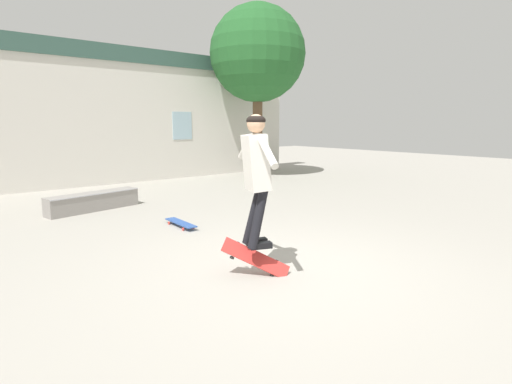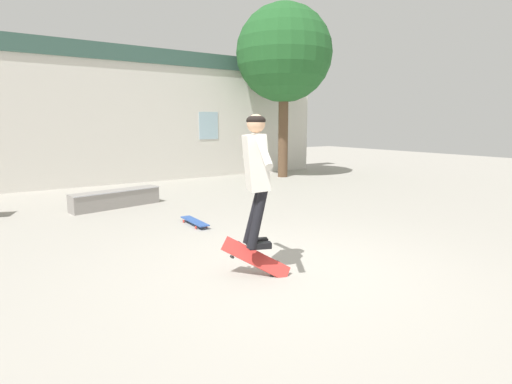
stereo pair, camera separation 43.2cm
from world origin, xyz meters
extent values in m
plane|color=#A39E93|center=(0.00, 0.00, 0.00)|extent=(40.00, 40.00, 0.00)
cube|color=beige|center=(0.00, 8.70, 1.80)|extent=(15.28, 0.40, 3.59)
cube|color=#335147|center=(0.00, 8.70, 3.83)|extent=(16.04, 0.52, 0.46)
cube|color=#99B7C6|center=(3.29, 8.49, 1.73)|extent=(0.70, 0.02, 0.90)
cylinder|color=brown|center=(5.39, 7.11, 1.44)|extent=(0.33, 0.33, 2.89)
sphere|color=#235B28|center=(5.39, 7.11, 4.06)|extent=(3.13, 3.13, 3.13)
cube|color=gray|center=(-0.73, 5.09, 0.19)|extent=(1.96, 0.74, 0.38)
cube|color=#B7B7BC|center=(-0.69, 4.92, 0.37)|extent=(1.89, 0.41, 0.02)
cube|color=silver|center=(-0.39, 0.10, 1.37)|extent=(0.38, 0.42, 0.65)
sphere|color=tan|center=(-0.39, 0.10, 1.80)|extent=(0.27, 0.27, 0.21)
ellipsoid|color=black|center=(-0.39, 0.10, 1.84)|extent=(0.29, 0.29, 0.12)
cylinder|color=black|center=(-0.36, 0.18, 0.74)|extent=(0.28, 0.25, 0.75)
cube|color=black|center=(-0.34, 0.17, 0.40)|extent=(0.28, 0.19, 0.07)
cylinder|color=black|center=(-0.42, 0.02, 0.74)|extent=(0.31, 0.15, 0.75)
cube|color=black|center=(-0.40, 0.01, 0.40)|extent=(0.28, 0.19, 0.07)
cylinder|color=silver|center=(-0.26, 0.45, 1.52)|extent=(0.26, 0.51, 0.34)
cylinder|color=silver|center=(-0.53, -0.26, 1.52)|extent=(0.26, 0.51, 0.34)
cube|color=red|center=(-0.39, 0.11, 0.21)|extent=(0.74, 0.52, 0.53)
cylinder|color=black|center=(-0.12, 0.03, 0.14)|extent=(0.06, 0.08, 0.06)
cylinder|color=black|center=(-0.25, -0.02, 0.00)|extent=(0.06, 0.08, 0.06)
cylinder|color=black|center=(-0.50, 0.31, 0.38)|extent=(0.06, 0.08, 0.06)
cylinder|color=black|center=(-0.63, 0.26, 0.24)|extent=(0.06, 0.08, 0.06)
cube|color=#2D519E|center=(0.04, 2.74, 0.07)|extent=(0.20, 0.87, 0.02)
cylinder|color=#DB3D33|center=(0.13, 2.47, 0.03)|extent=(0.02, 0.05, 0.05)
cylinder|color=#DB3D33|center=(-0.07, 2.47, 0.03)|extent=(0.02, 0.05, 0.05)
cylinder|color=#DB3D33|center=(0.14, 3.01, 0.03)|extent=(0.02, 0.05, 0.05)
cylinder|color=#DB3D33|center=(-0.06, 3.01, 0.03)|extent=(0.02, 0.05, 0.05)
camera|label=1|loc=(-3.26, -3.42, 1.81)|focal=28.00mm
camera|label=2|loc=(-2.91, -3.68, 1.81)|focal=28.00mm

